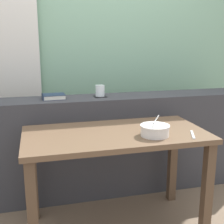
% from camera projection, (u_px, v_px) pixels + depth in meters
% --- Properties ---
extents(outdoor_backdrop, '(4.80, 0.08, 2.80)m').
position_uv_depth(outdoor_backdrop, '(88.00, 32.00, 3.03)').
color(outdoor_backdrop, '#84B293').
rests_on(outdoor_backdrop, ground).
extents(curtain_left_panel, '(0.56, 0.06, 2.50)m').
position_uv_depth(curtain_left_panel, '(8.00, 48.00, 2.79)').
color(curtain_left_panel, silver).
rests_on(curtain_left_panel, ground).
extents(dark_console_ledge, '(2.80, 0.33, 0.86)m').
position_uv_depth(dark_console_ledge, '(104.00, 145.00, 2.61)').
color(dark_console_ledge, '#38383D').
rests_on(dark_console_ledge, ground).
extents(breakfast_table, '(1.22, 0.62, 0.72)m').
position_uv_depth(breakfast_table, '(115.00, 148.00, 2.03)').
color(breakfast_table, brown).
rests_on(breakfast_table, ground).
extents(coaster_square, '(0.10, 0.10, 0.00)m').
position_uv_depth(coaster_square, '(100.00, 96.00, 2.51)').
color(coaster_square, black).
rests_on(coaster_square, dark_console_ledge).
extents(juice_glass, '(0.08, 0.08, 0.09)m').
position_uv_depth(juice_glass, '(100.00, 91.00, 2.49)').
color(juice_glass, white).
rests_on(juice_glass, coaster_square).
extents(closed_book, '(0.19, 0.16, 0.04)m').
position_uv_depth(closed_book, '(53.00, 97.00, 2.41)').
color(closed_book, '#1E2D47').
rests_on(closed_book, dark_console_ledge).
extents(soup_bowl, '(0.19, 0.19, 0.15)m').
position_uv_depth(soup_bowl, '(155.00, 130.00, 1.92)').
color(soup_bowl, silver).
rests_on(soup_bowl, breakfast_table).
extents(fork_utensil, '(0.08, 0.16, 0.01)m').
position_uv_depth(fork_utensil, '(193.00, 135.00, 1.94)').
color(fork_utensil, silver).
rests_on(fork_utensil, breakfast_table).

